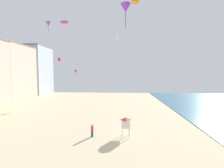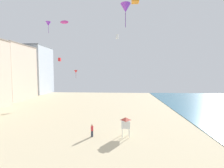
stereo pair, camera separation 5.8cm
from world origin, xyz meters
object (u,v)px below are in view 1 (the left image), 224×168
object	(u,v)px
kite_flyer	(92,130)
kite_purple_delta	(126,8)
kite_magenta_parafoil	(64,22)
kite_red_delta	(76,72)
kite_purple_delta_2	(48,24)
kite_red_box	(59,60)
lifeguard_stand	(126,123)
kite_white_box	(117,36)

from	to	relation	value
kite_flyer	kite_purple_delta	bearing A→B (deg)	-107.96
kite_magenta_parafoil	kite_red_delta	world-z (taller)	kite_magenta_parafoil
kite_purple_delta	kite_magenta_parafoil	bearing A→B (deg)	146.99
kite_flyer	kite_purple_delta_2	distance (m)	20.40
kite_red_box	kite_red_delta	size ratio (longest dim) A/B	0.43
lifeguard_stand	kite_magenta_parafoil	size ratio (longest dim) A/B	1.29
kite_purple_delta_2	kite_white_box	world-z (taller)	kite_white_box
kite_flyer	kite_white_box	size ratio (longest dim) A/B	1.51
kite_purple_delta	kite_purple_delta_2	world-z (taller)	kite_purple_delta
kite_flyer	kite_white_box	xyz separation A→B (m)	(2.54, 20.45, 16.87)
kite_purple_delta	kite_magenta_parafoil	distance (m)	16.86
kite_flyer	kite_white_box	world-z (taller)	kite_white_box
kite_purple_delta	kite_red_box	world-z (taller)	kite_purple_delta
kite_red_box	kite_magenta_parafoil	world-z (taller)	kite_magenta_parafoil
lifeguard_stand	kite_purple_delta_2	bearing A→B (deg)	154.21
kite_purple_delta_2	kite_magenta_parafoil	xyz separation A→B (m)	(-0.29, 8.51, 3.12)
kite_purple_delta_2	lifeguard_stand	bearing A→B (deg)	-28.65
kite_flyer	kite_red_box	size ratio (longest dim) A/B	1.58
kite_flyer	lifeguard_stand	distance (m)	4.49
kite_red_box	kite_red_delta	world-z (taller)	kite_red_box
kite_flyer	kite_red_delta	distance (m)	28.08
kite_red_box	kite_purple_delta_2	bearing A→B (deg)	-72.54
kite_red_delta	kite_red_box	bearing A→B (deg)	172.12
lifeguard_stand	kite_purple_delta_2	size ratio (longest dim) A/B	1.27
kite_flyer	kite_red_box	world-z (taller)	kite_red_box
kite_purple_delta_2	kite_red_delta	distance (m)	19.08
lifeguard_stand	kite_white_box	world-z (taller)	kite_white_box
kite_flyer	kite_purple_delta	xyz separation A→B (m)	(4.41, 7.24, 18.36)
lifeguard_stand	kite_red_delta	xyz separation A→B (m)	(-14.24, 24.70, 7.05)
kite_red_box	kite_red_delta	bearing A→B (deg)	-7.88
kite_purple_delta_2	kite_purple_delta	bearing A→B (deg)	-2.71
kite_purple_delta_2	kite_red_box	bearing A→B (deg)	107.46
kite_red_delta	kite_purple_delta_2	bearing A→B (deg)	-88.54
kite_white_box	kite_purple_delta	bearing A→B (deg)	-81.98
kite_magenta_parafoil	kite_red_delta	bearing A→B (deg)	90.96
kite_purple_delta	kite_red_delta	xyz separation A→B (m)	(-14.26, 17.82, -10.39)
kite_red_box	kite_white_box	bearing A→B (deg)	-16.85
kite_white_box	kite_magenta_parafoil	bearing A→B (deg)	-161.73
kite_red_box	kite_white_box	world-z (taller)	kite_white_box
kite_purple_delta_2	kite_red_delta	size ratio (longest dim) A/B	0.83
lifeguard_stand	kite_purple_delta_2	world-z (taller)	kite_purple_delta_2
kite_flyer	lifeguard_stand	world-z (taller)	lifeguard_stand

